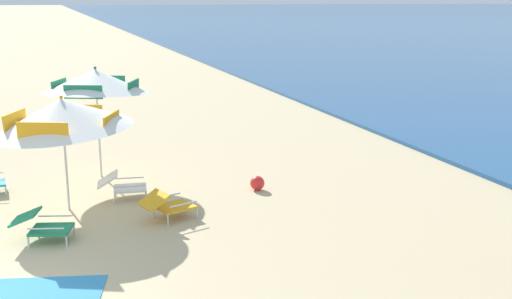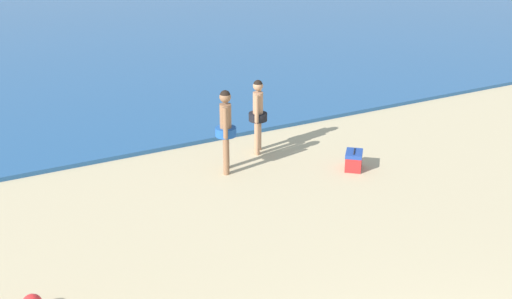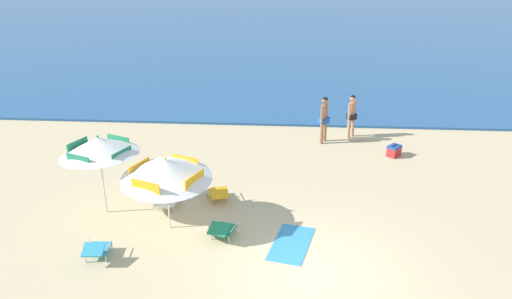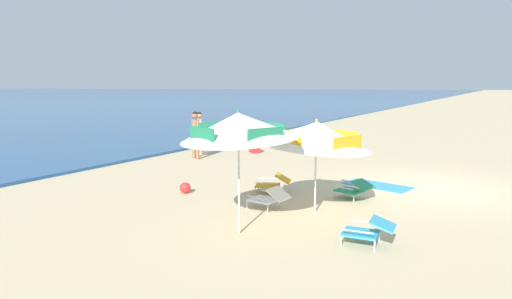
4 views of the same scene
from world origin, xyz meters
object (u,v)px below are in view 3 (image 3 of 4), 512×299
lounge_chair_facing_sea (222,229)px  beach_towel (291,243)px  cooler_box (394,151)px  beach_ball (193,168)px  person_standing_near_shore (324,116)px  beach_umbrella_striped_second (99,146)px  person_standing_beside (352,113)px  lounge_chair_beside_umbrella (97,249)px  lounge_chair_spare_folded (218,193)px  lounge_chair_under_umbrella (167,201)px  beach_umbrella_striped_main (166,169)px

lounge_chair_facing_sea → beach_towel: size_ratio=0.55×
cooler_box → beach_ball: bearing=-165.0°
person_standing_near_shore → beach_ball: bearing=-145.7°
beach_umbrella_striped_second → person_standing_near_shore: bearing=42.5°
beach_umbrella_striped_second → person_standing_beside: size_ratio=1.71×
lounge_chair_facing_sea → beach_ball: size_ratio=3.44×
lounge_chair_beside_umbrella → lounge_chair_spare_folded: size_ratio=0.90×
beach_umbrella_striped_second → lounge_chair_under_umbrella: size_ratio=3.10×
beach_umbrella_striped_second → person_standing_near_shore: 8.80m
lounge_chair_under_umbrella → lounge_chair_beside_umbrella: 2.78m
lounge_chair_under_umbrella → beach_towel: bearing=-23.5°
lounge_chair_facing_sea → lounge_chair_spare_folded: 2.06m
beach_umbrella_striped_second → lounge_chair_spare_folded: 3.65m
beach_umbrella_striped_second → lounge_chair_under_umbrella: (1.69, 0.26, -1.76)m
beach_umbrella_striped_main → lounge_chair_beside_umbrella: size_ratio=3.15×
lounge_chair_facing_sea → cooler_box: size_ratio=1.63×
person_standing_near_shore → beach_ball: person_standing_near_shore is taller
lounge_chair_under_umbrella → beach_towel: (3.58, -1.56, -0.26)m
lounge_chair_beside_umbrella → cooler_box: lounge_chair_beside_umbrella is taller
beach_umbrella_striped_main → lounge_chair_beside_umbrella: (-1.43, -1.56, -1.45)m
lounge_chair_under_umbrella → cooler_box: lounge_chair_under_umbrella is taller
lounge_chair_spare_folded → lounge_chair_facing_sea: bearing=-79.1°
lounge_chair_facing_sea → beach_umbrella_striped_second: bearing=161.6°
beach_umbrella_striped_main → beach_ball: size_ratio=10.05×
lounge_chair_under_umbrella → beach_towel: size_ratio=0.53×
lounge_chair_beside_umbrella → beach_towel: (4.70, 0.98, -0.27)m
person_standing_beside → beach_towel: bearing=-106.3°
beach_umbrella_striped_main → beach_umbrella_striped_second: bearing=160.0°
person_standing_beside → beach_ball: 6.76m
cooler_box → beach_umbrella_striped_main: bearing=-141.8°
lounge_chair_under_umbrella → lounge_chair_facing_sea: bearing=-38.4°
beach_umbrella_striped_second → cooler_box: (8.92, 4.71, -1.83)m
person_standing_beside → lounge_chair_under_umbrella: bearing=-133.0°
lounge_chair_facing_sea → beach_umbrella_striped_main: bearing=163.7°
lounge_chair_spare_folded → beach_towel: 3.08m
lounge_chair_spare_folded → person_standing_beside: size_ratio=0.59×
lounge_chair_under_umbrella → beach_ball: bearing=84.2°
lounge_chair_facing_sea → beach_ball: bearing=110.8°
lounge_chair_under_umbrella → person_standing_near_shore: (4.76, 5.65, 0.78)m
beach_umbrella_striped_second → beach_ball: (1.95, 2.84, -1.89)m
lounge_chair_under_umbrella → lounge_chair_facing_sea: size_ratio=0.97×
lounge_chair_under_umbrella → lounge_chair_beside_umbrella: (-1.13, -2.54, 0.01)m
beach_ball → beach_towel: bearing=-51.4°
person_standing_near_shore → person_standing_beside: size_ratio=1.05×
lounge_chair_under_umbrella → person_standing_near_shore: size_ratio=0.53×
lounge_chair_under_umbrella → beach_ball: 2.60m
person_standing_near_shore → beach_ball: (-4.49, -3.07, -0.90)m
beach_umbrella_striped_main → beach_ball: 3.91m
cooler_box → beach_ball: (-6.96, -1.87, -0.06)m
beach_ball → beach_umbrella_striped_second: bearing=-124.5°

